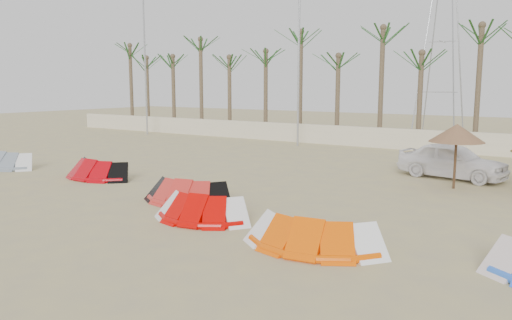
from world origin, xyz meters
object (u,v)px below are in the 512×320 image
Objects in this scene: kite_red_right at (207,206)px; car at (452,161)px; parasol_left at (457,133)px; kite_red_left at (102,168)px; kite_red_mid at (192,190)px; kite_orange at (318,231)px; kite_grey at (11,159)px.

car is at bearing 67.73° from kite_red_right.
parasol_left reaches higher than kite_red_right.
kite_red_left is 0.78× the size of car.
kite_red_left is at bearing -155.82° from parasol_left.
kite_red_right is 1.26× the size of parasol_left.
kite_red_right is at bearing -19.25° from kite_red_left.
kite_red_mid is 11.51m from car.
kite_orange is (3.90, -0.44, 0.00)m from kite_red_right.
kite_grey is 20.34m from parasol_left.
kite_red_right is 10.38m from parasol_left.
kite_red_mid and kite_orange have the same top height.
parasol_left reaches higher than kite_red_left.
kite_red_right is at bearing -8.51° from kite_grey.
kite_red_left is at bearing 160.75° from kite_red_right.
kite_grey is 1.06× the size of kite_red_right.
kite_grey is 12.09m from kite_red_mid.
kite_red_mid is 10.30m from parasol_left.
kite_red_left is 6.46m from kite_red_mid.
kite_orange is (5.82, -1.98, 0.00)m from kite_red_mid.
kite_orange is 9.55m from parasol_left.
parasol_left is (13.34, 5.99, 1.75)m from kite_red_left.
kite_red_mid is at bearing -2.63° from kite_grey.
parasol_left is at bearing 60.06° from kite_red_right.
kite_red_mid is 2.46m from kite_red_right.
car is (-0.57, 2.20, -1.40)m from parasol_left.
kite_red_mid is at bearing -133.79° from parasol_left.
kite_grey is 20.59m from car.
parasol_left is at bearing 19.52° from kite_grey.
kite_grey and kite_red_left have the same top height.
kite_grey is at bearing 177.37° from kite_red_mid.
kite_red_mid is 1.07× the size of kite_red_right.
parasol_left is at bearing 24.18° from kite_red_left.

